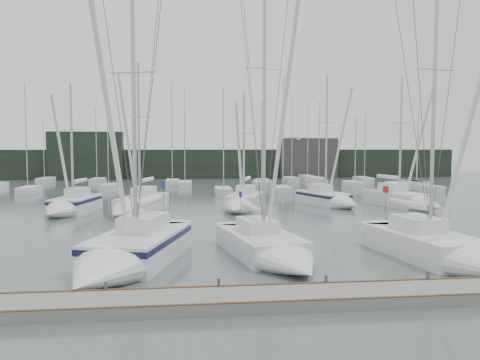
# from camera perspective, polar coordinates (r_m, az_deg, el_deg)

# --- Properties ---
(ground) EXTENTS (160.00, 160.00, 0.00)m
(ground) POSITION_cam_1_polar(r_m,az_deg,el_deg) (21.60, 2.07, -10.59)
(ground) COLOR #475653
(ground) RESTS_ON ground
(dock) EXTENTS (24.00, 2.00, 0.40)m
(dock) POSITION_cam_1_polar(r_m,az_deg,el_deg) (16.81, 4.66, -14.18)
(dock) COLOR slate
(dock) RESTS_ON ground
(far_treeline) EXTENTS (90.00, 4.00, 5.00)m
(far_treeline) POSITION_cam_1_polar(r_m,az_deg,el_deg) (82.78, -4.26, 1.99)
(far_treeline) COLOR black
(far_treeline) RESTS_ON ground
(far_building_left) EXTENTS (12.00, 3.00, 8.00)m
(far_building_left) POSITION_cam_1_polar(r_m,az_deg,el_deg) (82.43, -18.26, 2.83)
(far_building_left) COLOR black
(far_building_left) RESTS_ON ground
(far_building_right) EXTENTS (10.00, 3.00, 7.00)m
(far_building_right) POSITION_cam_1_polar(r_m,az_deg,el_deg) (83.40, 8.26, 2.66)
(far_building_right) COLOR #3B3937
(far_building_right) RESTS_ON ground
(mast_forest) EXTENTS (58.01, 26.38, 14.29)m
(mast_forest) POSITION_cam_1_polar(r_m,az_deg,el_deg) (64.38, 1.14, -0.40)
(mast_forest) COLOR silver
(mast_forest) RESTS_ON ground
(sailboat_near_left) EXTENTS (5.74, 10.36, 15.02)m
(sailboat_near_left) POSITION_cam_1_polar(r_m,az_deg,el_deg) (21.53, -13.94, -8.94)
(sailboat_near_left) COLOR silver
(sailboat_near_left) RESTS_ON ground
(sailboat_near_center) EXTENTS (4.64, 9.48, 15.82)m
(sailboat_near_center) POSITION_cam_1_polar(r_m,az_deg,el_deg) (22.29, 4.31, -8.75)
(sailboat_near_center) COLOR silver
(sailboat_near_center) RESTS_ON ground
(sailboat_near_right) EXTENTS (4.46, 9.81, 15.50)m
(sailboat_near_right) POSITION_cam_1_polar(r_m,az_deg,el_deg) (23.72, 24.35, -8.18)
(sailboat_near_right) COLOR silver
(sailboat_near_right) RESTS_ON ground
(sailboat_mid_a) EXTENTS (3.97, 7.90, 11.48)m
(sailboat_mid_a) POSITION_cam_1_polar(r_m,az_deg,el_deg) (40.48, -20.19, -3.05)
(sailboat_mid_a) COLOR silver
(sailboat_mid_a) RESTS_ON ground
(sailboat_mid_b) EXTENTS (4.93, 9.15, 13.28)m
(sailboat_mid_b) POSITION_cam_1_polar(r_m,az_deg,el_deg) (39.01, -12.75, -3.18)
(sailboat_mid_b) COLOR silver
(sailboat_mid_b) RESTS_ON ground
(sailboat_mid_c) EXTENTS (4.73, 7.86, 10.97)m
(sailboat_mid_c) POSITION_cam_1_polar(r_m,az_deg,el_deg) (40.04, 0.19, -2.91)
(sailboat_mid_c) COLOR silver
(sailboat_mid_c) RESTS_ON ground
(sailboat_mid_d) EXTENTS (5.02, 8.02, 12.91)m
(sailboat_mid_d) POSITION_cam_1_polar(r_m,az_deg,el_deg) (43.85, 11.14, -2.37)
(sailboat_mid_d) COLOR silver
(sailboat_mid_d) RESTS_ON ground
(sailboat_mid_e) EXTENTS (4.81, 9.16, 12.71)m
(sailboat_mid_e) POSITION_cam_1_polar(r_m,az_deg,el_deg) (44.62, 19.84, -2.43)
(sailboat_mid_e) COLOR silver
(sailboat_mid_e) RESTS_ON ground
(buoy_a) EXTENTS (0.50, 0.50, 0.50)m
(buoy_a) POSITION_cam_1_polar(r_m,az_deg,el_deg) (34.03, -8.20, -5.22)
(buoy_a) COLOR #EB5814
(buoy_a) RESTS_ON ground
(buoy_c) EXTENTS (0.65, 0.65, 0.65)m
(buoy_c) POSITION_cam_1_polar(r_m,az_deg,el_deg) (34.29, -14.19, -5.23)
(buoy_c) COLOR #EB5814
(buoy_c) RESTS_ON ground
(seagull) EXTENTS (0.93, 0.49, 0.19)m
(seagull) POSITION_cam_1_polar(r_m,az_deg,el_deg) (21.44, 7.15, 5.14)
(seagull) COLOR silver
(seagull) RESTS_ON ground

